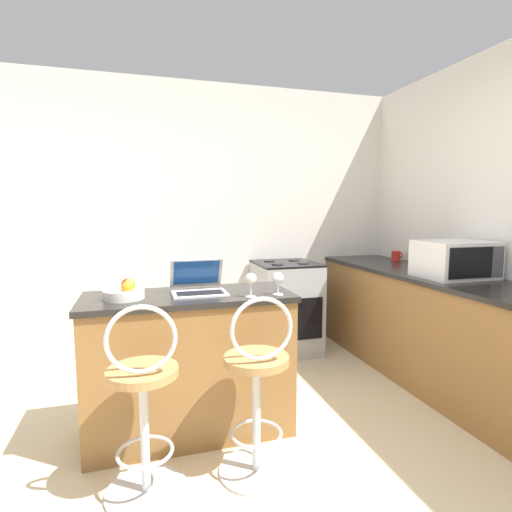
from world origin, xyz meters
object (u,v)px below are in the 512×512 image
(mug_red, at_px, (396,256))
(fruit_bowl, at_px, (125,292))
(stove_range, at_px, (286,307))
(microwave, at_px, (455,259))
(wine_glass_tall, at_px, (278,279))
(bar_stool_near, at_px, (144,408))
(bar_stool_far, at_px, (257,393))
(wine_glass_short, at_px, (251,280))
(laptop, at_px, (198,284))

(mug_red, bearing_deg, fruit_bowl, -158.16)
(stove_range, bearing_deg, microwave, -51.30)
(wine_glass_tall, relative_size, fruit_bowl, 0.60)
(bar_stool_near, height_order, stove_range, bar_stool_near)
(bar_stool_far, xyz_separation_m, fruit_bowl, (-0.65, 0.50, 0.47))
(wine_glass_short, height_order, fruit_bowl, wine_glass_short)
(bar_stool_near, bearing_deg, fruit_bowl, 99.52)
(fruit_bowl, bearing_deg, mug_red, 21.84)
(bar_stool_far, distance_m, fruit_bowl, 0.94)
(wine_glass_tall, bearing_deg, mug_red, 35.15)
(bar_stool_near, bearing_deg, bar_stool_far, 0.00)
(bar_stool_far, relative_size, stove_range, 1.10)
(wine_glass_tall, bearing_deg, bar_stool_far, -123.96)
(fruit_bowl, bearing_deg, stove_range, 39.72)
(bar_stool_near, bearing_deg, mug_red, 31.63)
(wine_glass_tall, xyz_separation_m, fruit_bowl, (-0.88, 0.15, -0.06))
(bar_stool_near, xyz_separation_m, fruit_bowl, (-0.08, 0.50, 0.47))
(laptop, bearing_deg, mug_red, 24.55)
(stove_range, height_order, wine_glass_tall, wine_glass_tall)
(laptop, relative_size, wine_glass_short, 2.27)
(wine_glass_short, distance_m, mug_red, 2.20)
(stove_range, distance_m, wine_glass_tall, 1.56)
(bar_stool_far, height_order, mug_red, mug_red)
(bar_stool_far, bearing_deg, bar_stool_near, 180.00)
(laptop, bearing_deg, bar_stool_far, -68.43)
(stove_range, relative_size, fruit_bowl, 3.83)
(bar_stool_near, xyz_separation_m, bar_stool_far, (0.57, 0.00, 0.00))
(laptop, bearing_deg, wine_glass_short, -39.36)
(laptop, distance_m, microwave, 1.94)
(laptop, xyz_separation_m, fruit_bowl, (-0.43, -0.05, -0.01))
(bar_stool_near, relative_size, fruit_bowl, 4.20)
(mug_red, bearing_deg, wine_glass_short, -147.06)
(stove_range, xyz_separation_m, mug_red, (1.11, -0.18, 0.49))
(bar_stool_near, distance_m, bar_stool_far, 0.57)
(laptop, height_order, wine_glass_tall, laptop)
(microwave, height_order, wine_glass_tall, microwave)
(wine_glass_tall, distance_m, fruit_bowl, 0.90)
(bar_stool_near, height_order, mug_red, mug_red)
(bar_stool_near, distance_m, fruit_bowl, 0.69)
(wine_glass_tall, bearing_deg, wine_glass_short, -173.63)
(wine_glass_short, relative_size, fruit_bowl, 0.62)
(bar_stool_far, height_order, wine_glass_tall, wine_glass_tall)
(fruit_bowl, bearing_deg, wine_glass_tall, -9.83)
(microwave, distance_m, fruit_bowl, 2.37)
(bar_stool_near, height_order, microwave, microwave)
(laptop, relative_size, wine_glass_tall, 2.37)
(mug_red, height_order, fruit_bowl, fruit_bowl)
(mug_red, bearing_deg, bar_stool_far, -141.36)
(bar_stool_far, height_order, laptop, laptop)
(stove_range, relative_size, wine_glass_tall, 6.44)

